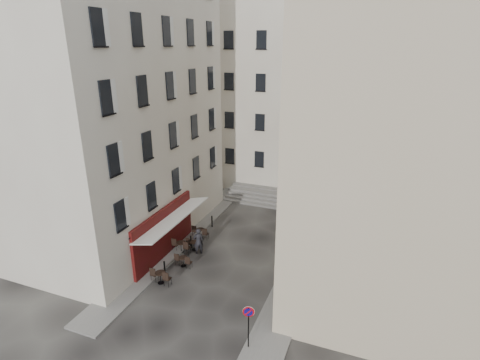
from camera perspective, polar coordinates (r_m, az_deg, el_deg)
The scene contains 18 objects.
ground at distance 24.16m, azimuth -3.27°, elevation -14.49°, with size 90.00×90.00×0.00m, color black.
sidewalk_left at distance 28.95m, azimuth -8.23°, elevation -8.25°, with size 2.00×22.00×0.12m, color slate.
sidewalk_right at distance 25.38m, azimuth 9.16°, elevation -12.71°, with size 2.00×18.00×0.12m, color slate.
building_left at distance 28.48m, azimuth -21.16°, elevation 11.93°, with size 12.20×16.20×20.60m.
building_right at distance 22.10m, azimuth 26.28°, elevation 6.56°, with size 12.20×14.20×18.60m.
building_back at distance 38.48m, azimuth 6.98°, elevation 13.38°, with size 18.20×10.20×18.60m.
cafe_storefront at distance 25.76m, azimuth -11.30°, elevation -7.65°, with size 1.74×7.30×3.50m.
stone_steps at distance 34.43m, azimuth 5.30°, elevation -2.74°, with size 9.00×3.15×0.80m.
bollard_near at distance 24.48m, azimuth -11.43°, elevation -12.92°, with size 0.12×0.12×0.98m.
bollard_mid at distance 27.04m, azimuth -7.48°, elevation -9.26°, with size 0.12×0.12×0.98m.
bollard_far at distance 29.79m, azimuth -4.29°, elevation -6.23°, with size 0.12×0.12×0.98m.
no_parking_sign at distance 18.43m, azimuth 1.30°, elevation -20.48°, with size 0.54×0.18×2.41m.
bistro_table_a at distance 23.77m, azimuth -11.96°, elevation -14.17°, with size 1.37×0.64×0.96m.
bistro_table_b at distance 25.12m, azimuth -8.62°, elevation -12.05°, with size 1.21×0.57×0.85m.
bistro_table_c at distance 26.63m, azimuth -8.93°, elevation -9.90°, with size 1.39×0.65×0.98m.
bistro_table_d at distance 26.78m, azimuth -6.97°, elevation -9.75°, with size 1.23×0.57×0.86m.
bistro_table_e at distance 28.26m, azimuth -6.05°, elevation -7.94°, with size 1.32×0.62×0.93m.
pedestrian at distance 26.13m, azimuth -6.35°, elevation -9.26°, with size 0.69×0.45×1.90m, color black.
Camera 1 is at (8.37, -18.06, 13.69)m, focal length 28.00 mm.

